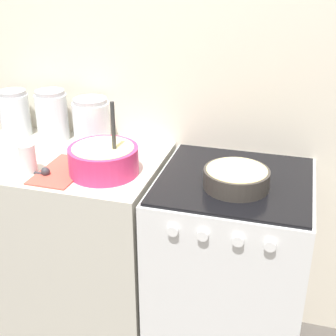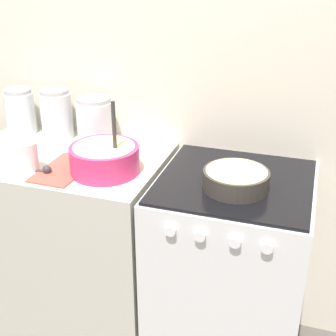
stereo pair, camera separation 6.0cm
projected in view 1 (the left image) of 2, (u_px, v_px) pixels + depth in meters
The scene contains 11 objects.
wall_back at pixel (178, 80), 2.06m from camera, with size 4.76×0.05×2.40m.
countertop_cabinet at pixel (69, 245), 2.21m from camera, with size 0.88×0.60×0.91m.
stove at pixel (229, 273), 2.02m from camera, with size 0.61×0.61×0.91m.
mixing_bowl at pixel (104, 158), 1.85m from camera, with size 0.28×0.28×0.30m.
baking_pan at pixel (236, 178), 1.75m from camera, with size 0.25×0.25×0.07m.
storage_jar_left at pixel (15, 116), 2.22m from camera, with size 0.14×0.14×0.22m.
storage_jar_middle at pixel (52, 118), 2.17m from camera, with size 0.15×0.15×0.23m.
storage_jar_right at pixel (92, 124), 2.13m from camera, with size 0.17×0.17×0.21m.
tin_can at pixel (28, 159), 1.85m from camera, with size 0.07×0.07×0.12m.
recipe_page at pixel (62, 171), 1.88m from camera, with size 0.18×0.30×0.01m.
measuring_spoon at pixel (43, 172), 1.85m from camera, with size 0.12×0.04×0.04m.
Camera 1 is at (0.52, -1.35, 1.73)m, focal length 50.00 mm.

